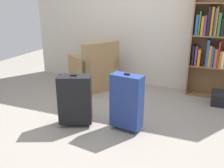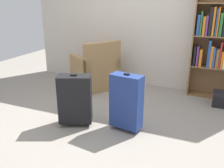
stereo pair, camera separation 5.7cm
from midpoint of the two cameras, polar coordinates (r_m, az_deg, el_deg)
The scene contains 6 objects.
ground_plane at distance 3.43m, azimuth -2.03°, elevation -9.12°, with size 8.08×8.08×0.00m, color gray.
back_wall at distance 4.77m, azimuth 7.12°, elevation 15.12°, with size 4.62×0.10×2.60m, color beige.
armchair at distance 4.68m, azimuth -4.38°, elevation 2.88°, with size 0.97×0.97×0.90m.
mug at distance 4.51m, azimuth 1.99°, elevation -1.30°, with size 0.12×0.08×0.10m.
suitcase_navy_blue at distance 3.13m, azimuth 2.83°, elevation -3.99°, with size 0.42×0.24×0.76m.
suitcase_black at distance 3.30m, azimuth -8.92°, elevation -3.47°, with size 0.48×0.37×0.71m.
Camera 1 is at (1.22, -2.77, 1.63)m, focal length 39.97 mm.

